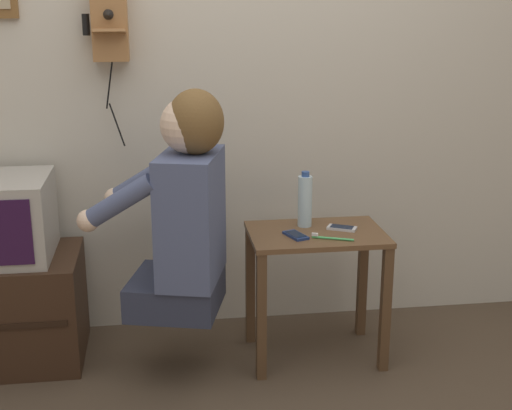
% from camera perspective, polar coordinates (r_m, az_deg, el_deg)
% --- Properties ---
extents(wall_back, '(6.80, 0.05, 2.55)m').
position_cam_1_polar(wall_back, '(3.32, -3.28, 11.45)').
color(wall_back, beige).
rests_on(wall_back, ground_plane).
extents(side_table, '(0.58, 0.40, 0.58)m').
position_cam_1_polar(side_table, '(3.12, 4.82, -4.45)').
color(side_table, brown).
rests_on(side_table, ground_plane).
extents(person, '(0.61, 0.51, 0.92)m').
position_cam_1_polar(person, '(2.87, -5.73, -0.21)').
color(person, '#2D3347').
rests_on(person, ground_plane).
extents(wall_phone_antique, '(0.19, 0.18, 0.76)m').
position_cam_1_polar(wall_phone_antique, '(3.22, -11.66, 14.38)').
color(wall_phone_antique, '#9E6B3D').
extents(cell_phone_held, '(0.10, 0.14, 0.01)m').
position_cam_1_polar(cell_phone_held, '(3.00, 3.19, -2.43)').
color(cell_phone_held, navy).
rests_on(cell_phone_held, side_table).
extents(cell_phone_spare, '(0.14, 0.11, 0.01)m').
position_cam_1_polar(cell_phone_spare, '(3.12, 6.89, -1.83)').
color(cell_phone_spare, silver).
rests_on(cell_phone_spare, side_table).
extents(water_bottle, '(0.06, 0.06, 0.25)m').
position_cam_1_polar(water_bottle, '(3.12, 3.94, 0.35)').
color(water_bottle, silver).
rests_on(water_bottle, side_table).
extents(toothbrush, '(0.17, 0.08, 0.02)m').
position_cam_1_polar(toothbrush, '(2.98, 5.91, -2.62)').
color(toothbrush, '#4CBF66').
rests_on(toothbrush, side_table).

